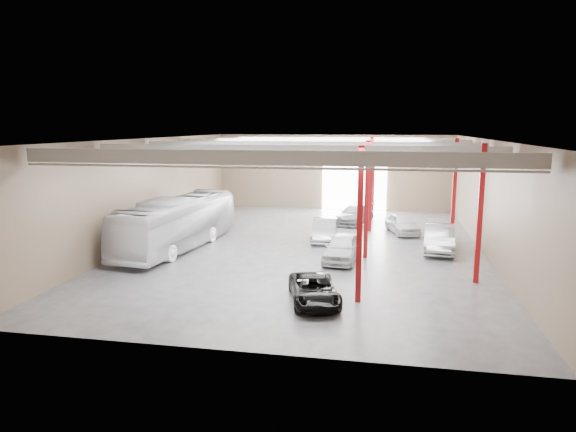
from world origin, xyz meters
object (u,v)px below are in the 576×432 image
(black_sedan, at_px, (314,290))
(car_row_b, at_px, (325,230))
(coach_bus, at_px, (178,223))
(car_row_c, at_px, (355,214))
(car_right_far, at_px, (402,224))
(car_right_near, at_px, (439,238))
(car_row_a, at_px, (342,248))

(black_sedan, height_order, car_row_b, car_row_b)
(black_sedan, bearing_deg, coach_bus, 124.00)
(coach_bus, bearing_deg, car_row_c, 51.65)
(car_right_far, bearing_deg, car_row_b, -163.63)
(coach_bus, distance_m, car_row_c, 15.26)
(car_right_near, bearing_deg, black_sedan, -115.30)
(car_row_c, distance_m, car_right_far, 4.95)
(car_row_b, xyz_separation_m, car_row_c, (1.65, 6.80, -0.03))
(coach_bus, height_order, car_row_b, coach_bus)
(car_row_b, relative_size, car_right_near, 0.89)
(car_right_near, relative_size, car_right_far, 1.22)
(car_row_c, xyz_separation_m, car_right_near, (5.80, -8.52, 0.13))
(car_right_near, distance_m, car_right_far, 5.62)
(coach_bus, relative_size, car_right_far, 2.84)
(car_row_a, bearing_deg, black_sedan, -89.38)
(car_row_a, bearing_deg, car_row_c, 95.39)
(car_row_b, xyz_separation_m, car_right_near, (7.45, -1.72, 0.10))
(car_right_far, bearing_deg, car_row_c, 121.07)
(car_row_a, relative_size, car_right_far, 1.08)
(car_row_b, distance_m, car_right_near, 7.65)
(car_row_a, bearing_deg, car_row_b, 113.00)
(coach_bus, distance_m, car_row_a, 10.77)
(car_right_far, bearing_deg, black_sedan, -121.65)
(car_row_c, bearing_deg, car_right_far, -26.01)
(car_row_c, bearing_deg, car_row_b, -87.51)
(coach_bus, relative_size, car_row_c, 2.40)
(car_row_c, relative_size, car_right_far, 1.18)
(car_row_a, bearing_deg, car_right_near, 36.33)
(coach_bus, height_order, car_right_far, coach_bus)
(black_sedan, bearing_deg, car_right_near, 44.37)
(coach_bus, distance_m, car_row_b, 9.94)
(car_right_near, bearing_deg, car_row_b, 172.00)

